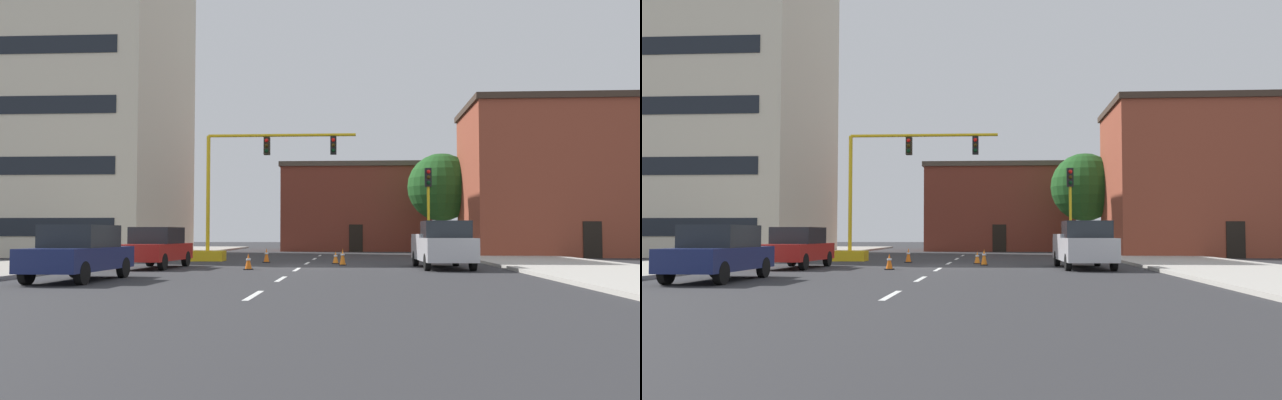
# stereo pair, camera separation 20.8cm
# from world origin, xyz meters

# --- Properties ---
(ground_plane) EXTENTS (160.00, 160.00, 0.00)m
(ground_plane) POSITION_xyz_m (0.00, 0.00, 0.00)
(ground_plane) COLOR #2D2D30
(sidewalk_left) EXTENTS (6.00, 56.00, 0.14)m
(sidewalk_left) POSITION_xyz_m (-11.60, 8.00, 0.07)
(sidewalk_left) COLOR #9E998E
(sidewalk_left) RESTS_ON ground_plane
(sidewalk_right) EXTENTS (6.00, 56.00, 0.14)m
(sidewalk_right) POSITION_xyz_m (11.60, 8.00, 0.07)
(sidewalk_right) COLOR #B2ADA3
(sidewalk_right) RESTS_ON ground_plane
(lane_stripe_seg_0) EXTENTS (0.16, 2.40, 0.01)m
(lane_stripe_seg_0) POSITION_xyz_m (0.00, -14.00, 0.00)
(lane_stripe_seg_0) COLOR silver
(lane_stripe_seg_0) RESTS_ON ground_plane
(lane_stripe_seg_1) EXTENTS (0.16, 2.40, 0.01)m
(lane_stripe_seg_1) POSITION_xyz_m (0.00, -8.50, 0.00)
(lane_stripe_seg_1) COLOR silver
(lane_stripe_seg_1) RESTS_ON ground_plane
(lane_stripe_seg_2) EXTENTS (0.16, 2.40, 0.01)m
(lane_stripe_seg_2) POSITION_xyz_m (0.00, -3.00, 0.00)
(lane_stripe_seg_2) COLOR silver
(lane_stripe_seg_2) RESTS_ON ground_plane
(lane_stripe_seg_3) EXTENTS (0.16, 2.40, 0.01)m
(lane_stripe_seg_3) POSITION_xyz_m (0.00, 2.50, 0.00)
(lane_stripe_seg_3) COLOR silver
(lane_stripe_seg_3) RESTS_ON ground_plane
(lane_stripe_seg_4) EXTENTS (0.16, 2.40, 0.01)m
(lane_stripe_seg_4) POSITION_xyz_m (0.00, 8.00, 0.00)
(lane_stripe_seg_4) COLOR silver
(lane_stripe_seg_4) RESTS_ON ground_plane
(lane_stripe_seg_5) EXTENTS (0.16, 2.40, 0.01)m
(lane_stripe_seg_5) POSITION_xyz_m (0.00, 13.50, 0.00)
(lane_stripe_seg_5) COLOR silver
(lane_stripe_seg_5) RESTS_ON ground_plane
(building_tall_left) EXTENTS (15.23, 13.90, 22.60)m
(building_tall_left) POSITION_xyz_m (-18.11, 15.07, 11.31)
(building_tall_left) COLOR beige
(building_tall_left) RESTS_ON ground_plane
(building_brick_center) EXTENTS (12.58, 9.87, 7.37)m
(building_brick_center) POSITION_xyz_m (2.39, 27.36, 3.69)
(building_brick_center) COLOR brown
(building_brick_center) RESTS_ON ground_plane
(building_row_right) EXTENTS (13.52, 8.86, 10.07)m
(building_row_right) POSITION_xyz_m (16.50, 14.16, 5.05)
(building_row_right) COLOR brown
(building_row_right) RESTS_ON ground_plane
(traffic_signal_gantry) EXTENTS (8.86, 1.20, 6.83)m
(traffic_signal_gantry) POSITION_xyz_m (-4.42, 4.81, 2.23)
(traffic_signal_gantry) COLOR yellow
(traffic_signal_gantry) RESTS_ON ground_plane
(traffic_light_pole_right) EXTENTS (0.32, 0.47, 4.80)m
(traffic_light_pole_right) POSITION_xyz_m (6.10, 3.53, 3.53)
(traffic_light_pole_right) COLOR yellow
(traffic_light_pole_right) RESTS_ON ground_plane
(tree_right_far) EXTENTS (5.04, 5.04, 7.43)m
(tree_right_far) POSITION_xyz_m (8.75, 18.68, 4.90)
(tree_right_far) COLOR brown
(tree_right_far) RESTS_ON ground_plane
(pickup_truck_silver) EXTENTS (2.17, 5.46, 1.99)m
(pickup_truck_silver) POSITION_xyz_m (6.07, -1.85, 0.97)
(pickup_truck_silver) COLOR #BCBCC1
(pickup_truck_silver) RESTS_ON ground_plane
(sedan_navy_near_left) EXTENTS (1.95, 4.54, 1.74)m
(sedan_navy_near_left) POSITION_xyz_m (-6.19, -9.65, 0.89)
(sedan_navy_near_left) COLOR navy
(sedan_navy_near_left) RESTS_ON ground_plane
(sedan_red_mid_left) EXTENTS (2.02, 4.57, 1.74)m
(sedan_red_mid_left) POSITION_xyz_m (-6.08, -2.29, 0.89)
(sedan_red_mid_left) COLOR #B21E19
(sedan_red_mid_left) RESTS_ON ground_plane
(traffic_cone_roadside_a) EXTENTS (0.36, 0.36, 0.73)m
(traffic_cone_roadside_a) POSITION_xyz_m (-2.13, 3.18, 0.36)
(traffic_cone_roadside_a) COLOR black
(traffic_cone_roadside_a) RESTS_ON ground_plane
(traffic_cone_roadside_b) EXTENTS (0.36, 0.36, 0.61)m
(traffic_cone_roadside_b) POSITION_xyz_m (1.42, 2.00, 0.30)
(traffic_cone_roadside_b) COLOR black
(traffic_cone_roadside_b) RESTS_ON ground_plane
(traffic_cone_roadside_c) EXTENTS (0.36, 0.36, 0.66)m
(traffic_cone_roadside_c) POSITION_xyz_m (-1.96, -3.26, 0.32)
(traffic_cone_roadside_c) COLOR black
(traffic_cone_roadside_c) RESTS_ON ground_plane
(traffic_cone_roadside_d) EXTENTS (0.36, 0.36, 0.78)m
(traffic_cone_roadside_d) POSITION_xyz_m (1.80, 0.58, 0.39)
(traffic_cone_roadside_d) COLOR black
(traffic_cone_roadside_d) RESTS_ON ground_plane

